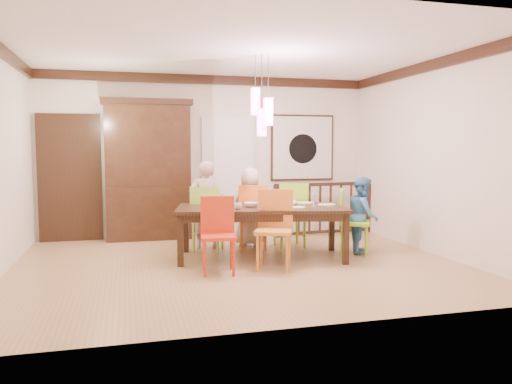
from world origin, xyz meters
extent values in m
plane|color=#A67E50|center=(0.00, 0.00, 0.00)|extent=(6.00, 6.00, 0.00)
plane|color=white|center=(0.00, 0.00, 2.90)|extent=(6.00, 6.00, 0.00)
plane|color=silver|center=(0.00, 2.50, 1.45)|extent=(6.00, 0.00, 6.00)
plane|color=silver|center=(3.00, 0.00, 1.45)|extent=(0.00, 5.00, 5.00)
cube|color=black|center=(-2.40, 2.45, 1.05)|extent=(1.04, 0.07, 2.24)
cube|color=silver|center=(0.35, 2.46, 1.05)|extent=(0.97, 0.05, 2.22)
cube|color=black|center=(1.80, 2.47, 1.60)|extent=(1.25, 0.04, 1.25)
cube|color=silver|center=(1.80, 2.44, 1.60)|extent=(1.18, 0.02, 1.18)
cylinder|color=black|center=(1.80, 2.43, 1.58)|extent=(0.56, 0.01, 0.56)
cube|color=#FF4C9B|center=(0.33, 0.36, 2.25)|extent=(0.11, 0.11, 0.38)
cylinder|color=black|center=(0.33, 0.36, 2.67)|extent=(0.01, 0.01, 0.46)
cube|color=#FF4C9B|center=(0.49, 0.26, 2.10)|extent=(0.11, 0.11, 0.38)
cylinder|color=black|center=(0.49, 0.26, 2.59)|extent=(0.01, 0.01, 0.61)
cube|color=#FF4C9B|center=(0.41, 0.31, 1.95)|extent=(0.11, 0.11, 0.38)
cylinder|color=black|center=(0.41, 0.31, 2.52)|extent=(0.01, 0.01, 0.76)
cube|color=black|center=(0.41, 0.31, 0.72)|extent=(2.58, 1.55, 0.05)
cube|color=black|center=(-0.72, 0.78, 0.35)|extent=(0.09, 0.09, 0.70)
cube|color=black|center=(1.53, 0.78, 0.35)|extent=(0.09, 0.09, 0.70)
cube|color=black|center=(-0.72, -0.15, 0.35)|extent=(0.09, 0.09, 0.70)
cube|color=black|center=(1.53, -0.15, 0.35)|extent=(0.09, 0.09, 0.70)
cube|color=black|center=(0.41, 0.80, 0.65)|extent=(2.17, 0.47, 0.10)
cube|color=black|center=(0.41, -0.17, 0.65)|extent=(2.17, 0.47, 0.10)
cube|color=#92C33C|center=(-0.26, 1.00, 0.49)|extent=(0.59, 0.59, 0.04)
cube|color=#92C33C|center=(-0.26, 1.00, 0.76)|extent=(0.44, 0.21, 0.50)
cylinder|color=#92C33C|center=(-0.45, 0.82, 0.24)|extent=(0.04, 0.04, 0.48)
cylinder|color=#92C33C|center=(-0.08, 0.82, 0.24)|extent=(0.04, 0.04, 0.48)
cylinder|color=#92C33C|center=(-0.45, 1.19, 0.24)|extent=(0.04, 0.04, 0.48)
cylinder|color=#92C33C|center=(-0.08, 1.19, 0.24)|extent=(0.04, 0.04, 0.48)
cube|color=orange|center=(0.48, 1.06, 0.49)|extent=(0.56, 0.56, 0.04)
cube|color=orange|center=(0.48, 1.06, 0.77)|extent=(0.46, 0.16, 0.51)
cylinder|color=orange|center=(0.29, 0.88, 0.24)|extent=(0.04, 0.04, 0.48)
cylinder|color=orange|center=(0.67, 0.88, 0.24)|extent=(0.04, 0.04, 0.48)
cylinder|color=orange|center=(0.29, 1.25, 0.24)|extent=(0.04, 0.04, 0.48)
cylinder|color=orange|center=(0.67, 1.25, 0.24)|extent=(0.04, 0.04, 0.48)
cube|color=#8DC522|center=(1.06, 1.01, 0.50)|extent=(0.48, 0.48, 0.04)
cube|color=#8DC522|center=(1.06, 1.01, 0.78)|extent=(0.47, 0.05, 0.51)
cylinder|color=#8DC522|center=(0.87, 0.82, 0.25)|extent=(0.04, 0.04, 0.49)
cylinder|color=#8DC522|center=(1.25, 0.82, 0.25)|extent=(0.04, 0.04, 0.49)
cylinder|color=#8DC522|center=(0.87, 1.20, 0.25)|extent=(0.04, 0.04, 0.49)
cylinder|color=#8DC522|center=(1.25, 1.20, 0.25)|extent=(0.04, 0.04, 0.49)
cube|color=red|center=(-0.36, -0.41, 0.47)|extent=(0.49, 0.49, 0.04)
cube|color=red|center=(-0.36, -0.41, 0.73)|extent=(0.44, 0.10, 0.48)
cylinder|color=red|center=(-0.54, -0.59, 0.23)|extent=(0.04, 0.04, 0.46)
cylinder|color=red|center=(-0.18, -0.59, 0.23)|extent=(0.04, 0.04, 0.46)
cylinder|color=red|center=(-0.54, -0.23, 0.23)|extent=(0.04, 0.04, 0.46)
cylinder|color=red|center=(-0.18, -0.23, 0.23)|extent=(0.04, 0.04, 0.46)
cube|color=orange|center=(0.39, -0.37, 0.50)|extent=(0.61, 0.61, 0.04)
cube|color=orange|center=(0.39, -0.37, 0.78)|extent=(0.45, 0.22, 0.51)
cylinder|color=orange|center=(0.20, -0.56, 0.25)|extent=(0.04, 0.04, 0.49)
cylinder|color=orange|center=(0.58, -0.56, 0.25)|extent=(0.04, 0.04, 0.49)
cylinder|color=orange|center=(0.20, -0.18, 0.25)|extent=(0.04, 0.04, 0.49)
cylinder|color=orange|center=(0.58, -0.18, 0.25)|extent=(0.04, 0.04, 0.49)
cube|color=#86C524|center=(1.83, 0.24, 0.47)|extent=(0.59, 0.59, 0.04)
cube|color=#86C524|center=(1.83, 0.24, 0.73)|extent=(0.23, 0.41, 0.48)
cylinder|color=#86C524|center=(1.66, 0.06, 0.23)|extent=(0.04, 0.04, 0.46)
cylinder|color=#86C524|center=(2.01, 0.06, 0.23)|extent=(0.04, 0.04, 0.46)
cylinder|color=#86C524|center=(1.66, 0.42, 0.23)|extent=(0.04, 0.04, 0.46)
cylinder|color=#86C524|center=(2.01, 0.42, 0.23)|extent=(0.04, 0.04, 0.46)
cube|color=black|center=(-1.10, 2.28, 0.46)|extent=(1.44, 0.44, 0.92)
cube|color=black|center=(-1.10, 2.30, 1.64)|extent=(1.44, 0.40, 1.44)
cube|color=black|center=(-1.10, 2.49, 1.64)|extent=(1.23, 0.02, 1.23)
cube|color=black|center=(-1.10, 2.30, 2.38)|extent=(1.54, 0.44, 0.10)
cube|color=black|center=(1.12, 1.95, 0.46)|extent=(0.13, 0.13, 0.92)
cube|color=black|center=(3.02, 1.95, 0.46)|extent=(0.13, 0.13, 0.92)
cube|color=black|center=(2.07, 1.95, 0.93)|extent=(2.02, 0.23, 0.06)
cube|color=black|center=(2.07, 1.95, 0.05)|extent=(1.90, 0.20, 0.05)
imported|color=#D09EA5|center=(-0.27, 1.22, 0.70)|extent=(0.52, 0.35, 1.39)
imported|color=beige|center=(0.46, 1.20, 0.64)|extent=(0.74, 0.64, 1.28)
imported|color=#417DB8|center=(2.00, 0.29, 0.58)|extent=(0.62, 0.69, 1.16)
imported|color=#ECEE43|center=(0.74, 0.27, 0.79)|extent=(0.37, 0.37, 0.08)
imported|color=white|center=(0.25, 0.32, 0.78)|extent=(0.27, 0.27, 0.06)
imported|color=silver|center=(0.00, 0.09, 0.79)|extent=(0.15, 0.15, 0.09)
imported|color=silver|center=(0.94, 0.46, 0.80)|extent=(0.13, 0.13, 0.10)
cylinder|color=white|center=(-0.29, 0.67, 0.76)|extent=(0.26, 0.26, 0.01)
cylinder|color=white|center=(0.41, 0.65, 0.76)|extent=(0.26, 0.26, 0.01)
cylinder|color=white|center=(1.17, 0.58, 0.76)|extent=(0.26, 0.26, 0.01)
cylinder|color=white|center=(-0.37, 0.00, 0.76)|extent=(0.26, 0.26, 0.01)
cylinder|color=white|center=(0.84, 0.05, 0.76)|extent=(0.26, 0.26, 0.01)
cylinder|color=white|center=(1.39, 0.27, 0.76)|extent=(0.26, 0.26, 0.01)
cube|color=#D83359|center=(0.35, -0.07, 0.76)|extent=(0.18, 0.14, 0.01)
camera|label=1|loc=(-1.47, -6.57, 1.59)|focal=35.00mm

